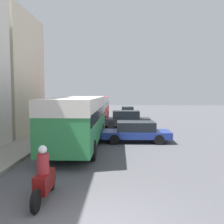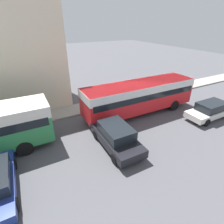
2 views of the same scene
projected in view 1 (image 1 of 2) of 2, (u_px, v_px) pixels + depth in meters
name	position (u px, v px, depth m)	size (l,w,h in m)	color
bus_lead	(79.00, 115.00, 15.10)	(2.55, 9.97, 3.01)	#2D8447
bus_following	(96.00, 105.00, 27.86)	(2.61, 10.41, 2.84)	red
motorcycle_behind_lead	(44.00, 179.00, 7.56)	(0.38, 2.24, 1.73)	maroon
car_crossing	(127.00, 112.00, 32.70)	(1.79, 4.60, 1.46)	silver
car_far_curb	(126.00, 119.00, 23.62)	(4.51, 1.95, 1.59)	black
car_distant	(136.00, 131.00, 16.61)	(4.54, 1.94, 1.37)	navy
pedestrian_near_curb	(82.00, 109.00, 34.35)	(0.38, 0.38, 1.72)	#232838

